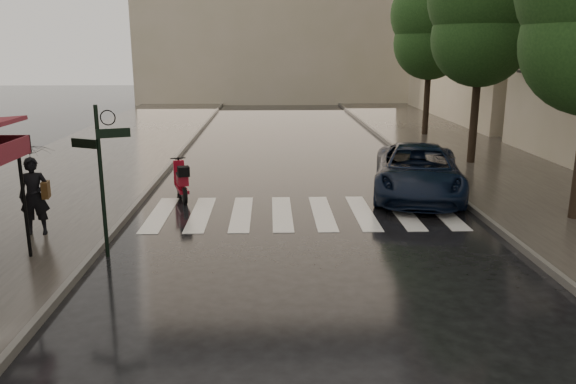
{
  "coord_description": "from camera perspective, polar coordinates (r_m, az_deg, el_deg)",
  "views": [
    {
      "loc": [
        2.14,
        -7.95,
        4.13
      ],
      "look_at": [
        2.5,
        2.76,
        1.4
      ],
      "focal_mm": 35.0,
      "sensor_mm": 36.0,
      "label": 1
    }
  ],
  "objects": [
    {
      "name": "ground",
      "position": [
        9.21,
        -15.53,
        -12.91
      ],
      "size": [
        120.0,
        120.0,
        0.0
      ],
      "primitive_type": "plane",
      "color": "black",
      "rests_on": "ground"
    },
    {
      "name": "sidewalk_near",
      "position": [
        21.42,
        -19.94,
        2.48
      ],
      "size": [
        6.0,
        60.0,
        0.12
      ],
      "primitive_type": "cube",
      "color": "#38332D",
      "rests_on": "ground"
    },
    {
      "name": "sidewalk_far",
      "position": [
        21.91,
        19.88,
        2.74
      ],
      "size": [
        5.5,
        60.0,
        0.12
      ],
      "primitive_type": "cube",
      "color": "#38332D",
      "rests_on": "ground"
    },
    {
      "name": "curb_near",
      "position": [
        20.67,
        -11.87,
        2.68
      ],
      "size": [
        0.12,
        60.0,
        0.16
      ],
      "primitive_type": "cube",
      "color": "#595651",
      "rests_on": "ground"
    },
    {
      "name": "curb_far",
      "position": [
        21.04,
        12.78,
        2.83
      ],
      "size": [
        0.12,
        60.0,
        0.16
      ],
      "primitive_type": "cube",
      "color": "#595651",
      "rests_on": "ground"
    },
    {
      "name": "crosswalk",
      "position": [
        14.57,
        1.46,
        -2.15
      ],
      "size": [
        7.85,
        3.2,
        0.01
      ],
      "color": "silver",
      "rests_on": "ground"
    },
    {
      "name": "signpost",
      "position": [
        11.68,
        -18.47,
        2.2
      ],
      "size": [
        1.17,
        0.29,
        3.1
      ],
      "color": "black",
      "rests_on": "ground"
    },
    {
      "name": "tree_mid",
      "position": [
        21.31,
        19.23,
        17.48
      ],
      "size": [
        3.8,
        3.8,
        8.34
      ],
      "color": "black",
      "rests_on": "sidewalk_far"
    },
    {
      "name": "tree_far",
      "position": [
        28.02,
        14.37,
        16.59
      ],
      "size": [
        3.8,
        3.8,
        8.16
      ],
      "color": "black",
      "rests_on": "sidewalk_far"
    },
    {
      "name": "pedestrian_with_umbrella",
      "position": [
        13.42,
        -24.7,
        2.87
      ],
      "size": [
        1.19,
        1.2,
        2.49
      ],
      "rotation": [
        0.0,
        0.0,
        0.17
      ],
      "color": "black",
      "rests_on": "sidewalk_near"
    },
    {
      "name": "scooter",
      "position": [
        16.11,
        -10.75,
        1.04
      ],
      "size": [
        0.71,
        1.61,
        1.08
      ],
      "rotation": [
        0.0,
        0.0,
        0.28
      ],
      "color": "black",
      "rests_on": "ground"
    },
    {
      "name": "parked_car",
      "position": [
        16.6,
        13.04,
        2.08
      ],
      "size": [
        3.43,
        5.59,
        1.45
      ],
      "primitive_type": "imported",
      "rotation": [
        0.0,
        0.0,
        -0.21
      ],
      "color": "black",
      "rests_on": "ground"
    }
  ]
}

